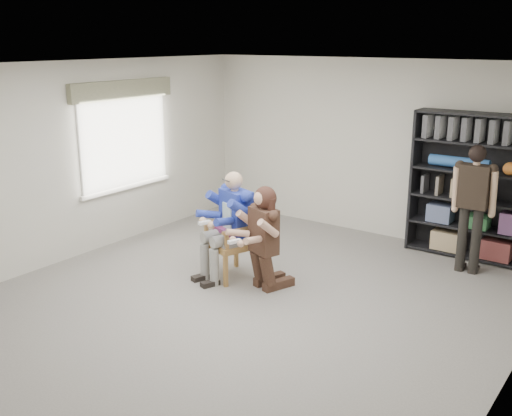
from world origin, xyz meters
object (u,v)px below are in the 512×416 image
Objects in this scene: seated_man at (231,225)px; bookshelf at (474,187)px; armchair at (231,237)px; kneeling_woman at (261,240)px; standing_man at (472,210)px.

seated_man is 3.53m from bookshelf.
seated_man reaches higher than armchair.
bookshelf is at bearing 76.56° from kneeling_woman.
standing_man reaches higher than armchair.
bookshelf reaches higher than armchair.
seated_man is at bearing -171.91° from kneeling_woman.
seated_man is at bearing -132.23° from bookshelf.
standing_man reaches higher than kneeling_woman.
seated_man is 3.23m from standing_man.
standing_man is (2.52, 2.01, 0.15)m from seated_man.
armchair is at bearing 0.00° from seated_man.
kneeling_woman reaches higher than armchair.
seated_man is 0.60m from kneeling_woman.
armchair is 3.24m from standing_man.
armchair is at bearing -142.96° from standing_man.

